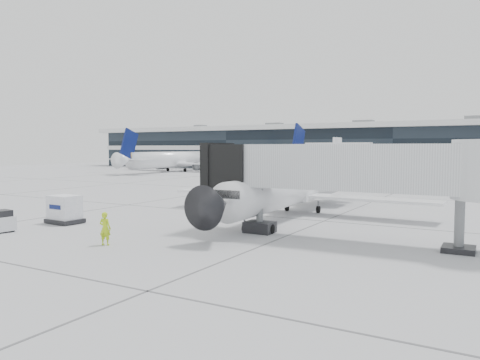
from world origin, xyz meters
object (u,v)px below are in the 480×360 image
Objects in this scene: regional_jet at (298,187)px; ramp_worker at (105,229)px; cargo_uld at (65,210)px; jet_bridge at (364,168)px.

regional_jet reaches higher than ramp_worker.
jet_bridge is at bearing 13.48° from cargo_uld.
cargo_uld is (-20.95, -3.98, -3.35)m from jet_bridge.
regional_jet is 18.02m from ramp_worker.
jet_bridge is 9.71× the size of ramp_worker.
ramp_worker is at bearing -148.57° from jet_bridge.
jet_bridge is 15.34m from ramp_worker.
jet_bridge is 7.29× the size of cargo_uld.
cargo_uld is at bearing -170.44° from jet_bridge.
cargo_uld is (-12.91, -13.31, -1.25)m from regional_jet.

